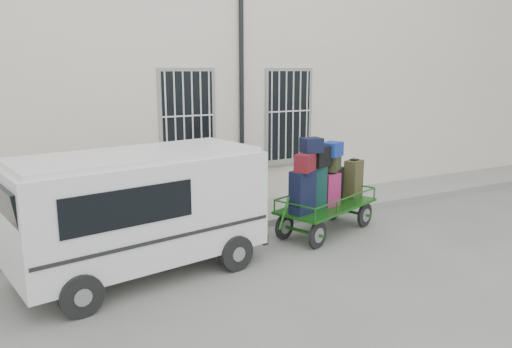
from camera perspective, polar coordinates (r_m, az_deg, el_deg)
The scene contains 5 objects.
ground at distance 9.53m, azimuth 1.25°, elevation -8.98°, with size 80.00×80.00×0.00m, color slate.
building at distance 13.96m, azimuth -10.04°, elevation 10.09°, with size 24.00×5.15×6.00m.
sidewalk at distance 11.37m, azimuth -4.23°, elevation -5.12°, with size 24.00×1.70×0.15m, color gray.
luggage_cart at distance 10.39m, azimuth 7.84°, elevation -1.43°, with size 2.79×1.81×2.09m.
van at distance 8.45m, azimuth -13.18°, elevation -3.55°, with size 4.36×2.42×2.08m.
Camera 1 is at (-4.39, -7.75, 3.39)m, focal length 35.00 mm.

